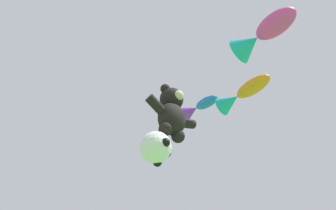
# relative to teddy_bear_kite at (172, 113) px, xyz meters

# --- Properties ---
(teddy_bear_kite) EXTENTS (1.88, 0.83, 1.90)m
(teddy_bear_kite) POSITION_rel_teddy_bear_kite_xyz_m (0.00, 0.00, 0.00)
(teddy_bear_kite) COLOR black
(soccer_ball_kite) EXTENTS (0.95, 0.95, 0.88)m
(soccer_ball_kite) POSITION_rel_teddy_bear_kite_xyz_m (-0.35, 0.26, -1.29)
(soccer_ball_kite) COLOR white
(fish_kite_cobalt) EXTENTS (0.66, 1.49, 0.52)m
(fish_kite_cobalt) POSITION_rel_teddy_bear_kite_xyz_m (2.14, 0.82, 2.13)
(fish_kite_cobalt) COLOR blue
(fish_kite_tangerine) EXTENTS (0.67, 1.98, 0.66)m
(fish_kite_tangerine) POSITION_rel_teddy_bear_kite_xyz_m (2.13, -1.07, 1.39)
(fish_kite_tangerine) COLOR orange
(fish_kite_magenta) EXTENTS (0.94, 2.20, 0.94)m
(fish_kite_magenta) POSITION_rel_teddy_bear_kite_xyz_m (1.48, -2.63, 2.49)
(fish_kite_magenta) COLOR #E53F9E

